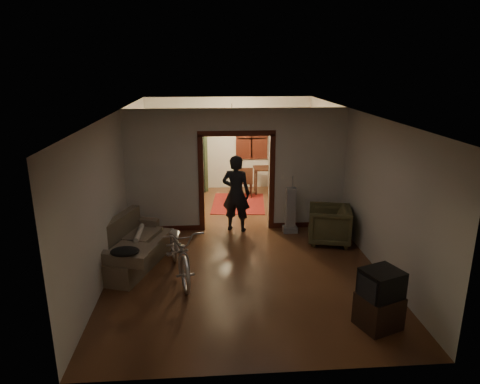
{
  "coord_description": "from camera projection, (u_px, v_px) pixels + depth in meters",
  "views": [
    {
      "loc": [
        -0.64,
        -8.7,
        3.72
      ],
      "look_at": [
        0.0,
        -0.3,
        1.2
      ],
      "focal_mm": 32.0,
      "sensor_mm": 36.0,
      "label": 1
    }
  ],
  "objects": [
    {
      "name": "wall_right",
      "position": [
        355.0,
        177.0,
        9.2
      ],
      "size": [
        0.02,
        8.5,
        2.8
      ],
      "primitive_type": "cube",
      "color": "beige",
      "rests_on": "floor"
    },
    {
      "name": "wall_back",
      "position": [
        229.0,
        143.0,
        13.08
      ],
      "size": [
        5.0,
        0.02,
        2.8
      ],
      "primitive_type": "cube",
      "color": "beige",
      "rests_on": "floor"
    },
    {
      "name": "light_switch",
      "position": [
        282.0,
        177.0,
        9.79
      ],
      "size": [
        0.08,
        0.01,
        0.12
      ],
      "primitive_type": "cube",
      "color": "silver",
      "rests_on": "partition_wall"
    },
    {
      "name": "rolled_paper",
      "position": [
        139.0,
        233.0,
        8.44
      ],
      "size": [
        0.1,
        0.79,
        0.1
      ],
      "primitive_type": "cylinder",
      "rotation": [
        1.57,
        0.0,
        0.0
      ],
      "color": "beige",
      "rests_on": "sofa"
    },
    {
      "name": "bicycle",
      "position": [
        180.0,
        250.0,
        7.7
      ],
      "size": [
        1.1,
        2.07,
        1.03
      ],
      "primitive_type": "imported",
      "rotation": [
        0.0,
        0.0,
        0.22
      ],
      "color": "silver",
      "rests_on": "floor"
    },
    {
      "name": "wall_left",
      "position": [
        119.0,
        181.0,
        8.84
      ],
      "size": [
        0.02,
        8.5,
        2.8
      ],
      "primitive_type": "cube",
      "color": "beige",
      "rests_on": "floor"
    },
    {
      "name": "partition_wall",
      "position": [
        237.0,
        170.0,
        9.74
      ],
      "size": [
        5.0,
        0.14,
        2.8
      ],
      "primitive_type": "cube",
      "color": "beige",
      "rests_on": "floor"
    },
    {
      "name": "crt_tv",
      "position": [
        381.0,
        285.0,
        6.14
      ],
      "size": [
        0.66,
        0.63,
        0.45
      ],
      "primitive_type": "cube",
      "rotation": [
        0.0,
        0.0,
        0.37
      ],
      "color": "black",
      "rests_on": "tv_stand"
    },
    {
      "name": "oriental_rug",
      "position": [
        238.0,
        203.0,
        11.9
      ],
      "size": [
        1.59,
        1.99,
        0.01
      ],
      "primitive_type": "cube",
      "rotation": [
        0.0,
        0.0,
        -0.1
      ],
      "color": "maroon",
      "rests_on": "floor"
    },
    {
      "name": "sofa",
      "position": [
        132.0,
        243.0,
        8.17
      ],
      "size": [
        1.46,
        2.13,
        0.9
      ],
      "primitive_type": "cube",
      "rotation": [
        0.0,
        0.0,
        -0.33
      ],
      "color": "brown",
      "rests_on": "floor"
    },
    {
      "name": "ceiling",
      "position": [
        239.0,
        112.0,
        8.62
      ],
      "size": [
        5.0,
        8.5,
        0.01
      ],
      "primitive_type": "cube",
      "color": "white",
      "rests_on": "floor"
    },
    {
      "name": "chandelier",
      "position": [
        232.0,
        119.0,
        11.14
      ],
      "size": [
        0.24,
        0.24,
        0.24
      ],
      "primitive_type": "sphere",
      "color": "#FFE0A5",
      "rests_on": "ceiling"
    },
    {
      "name": "locker",
      "position": [
        189.0,
        159.0,
        12.81
      ],
      "size": [
        1.12,
        0.84,
        2.0
      ],
      "primitive_type": "cube",
      "rotation": [
        0.0,
        0.0,
        0.31
      ],
      "color": "#2C3821",
      "rests_on": "floor"
    },
    {
      "name": "vacuum",
      "position": [
        291.0,
        210.0,
        9.74
      ],
      "size": [
        0.35,
        0.3,
        1.06
      ],
      "primitive_type": "cube",
      "rotation": [
        0.0,
        0.0,
        -0.12
      ],
      "color": "gray",
      "rests_on": "floor"
    },
    {
      "name": "door_casing",
      "position": [
        237.0,
        183.0,
        9.83
      ],
      "size": [
        1.74,
        0.2,
        2.32
      ],
      "primitive_type": "cube",
      "color": "#3E160E",
      "rests_on": "floor"
    },
    {
      "name": "floor",
      "position": [
        239.0,
        240.0,
        9.42
      ],
      "size": [
        5.0,
        8.5,
        0.01
      ],
      "primitive_type": "cube",
      "color": "#3E2213",
      "rests_on": "ground"
    },
    {
      "name": "globe",
      "position": [
        188.0,
        128.0,
        12.54
      ],
      "size": [
        0.28,
        0.28,
        0.28
      ],
      "primitive_type": "sphere",
      "color": "#1E5972",
      "rests_on": "locker"
    },
    {
      "name": "desk",
      "position": [
        271.0,
        180.0,
        12.82
      ],
      "size": [
        1.18,
        0.89,
        0.77
      ],
      "primitive_type": "cube",
      "rotation": [
        0.0,
        0.0,
        -0.33
      ],
      "color": "#331A11",
      "rests_on": "floor"
    },
    {
      "name": "person",
      "position": [
        236.0,
        193.0,
        9.76
      ],
      "size": [
        0.75,
        0.61,
        1.79
      ],
      "primitive_type": "imported",
      "rotation": [
        0.0,
        0.0,
        2.82
      ],
      "color": "black",
      "rests_on": "floor"
    },
    {
      "name": "tv_stand",
      "position": [
        379.0,
        311.0,
        6.26
      ],
      "size": [
        0.71,
        0.68,
        0.51
      ],
      "primitive_type": "cube",
      "rotation": [
        0.0,
        0.0,
        0.37
      ],
      "color": "black",
      "rests_on": "floor"
    },
    {
      "name": "jacket",
      "position": [
        125.0,
        251.0,
        7.24
      ],
      "size": [
        0.49,
        0.37,
        0.14
      ],
      "primitive_type": "ellipsoid",
      "color": "black",
      "rests_on": "sofa"
    },
    {
      "name": "desk_chair",
      "position": [
        245.0,
        182.0,
        12.38
      ],
      "size": [
        0.42,
        0.42,
        0.91
      ],
      "primitive_type": "cube",
      "rotation": [
        0.0,
        0.0,
        -0.04
      ],
      "color": "#331A11",
      "rests_on": "floor"
    },
    {
      "name": "far_window",
      "position": [
        252.0,
        138.0,
        13.05
      ],
      "size": [
        0.98,
        0.06,
        1.28
      ],
      "primitive_type": "cube",
      "color": "black",
      "rests_on": "wall_back"
    },
    {
      "name": "armchair",
      "position": [
        329.0,
        225.0,
        9.21
      ],
      "size": [
        1.06,
        1.04,
        0.81
      ],
      "primitive_type": "imported",
      "rotation": [
        0.0,
        0.0,
        -1.8
      ],
      "color": "#464327",
      "rests_on": "floor"
    }
  ]
}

